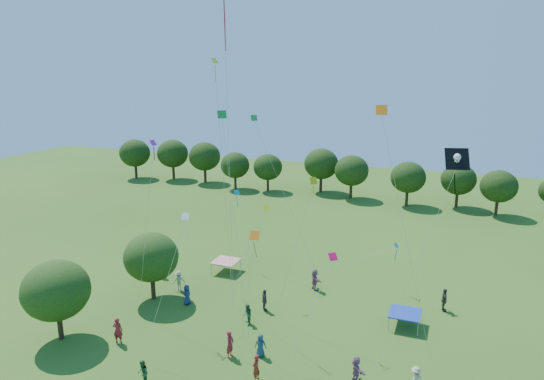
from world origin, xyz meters
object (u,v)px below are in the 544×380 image
at_px(near_tree_north, 151,257).
at_px(tent_red_stripe, 226,261).
at_px(near_tree_west, 56,290).
at_px(red_high_kite, 226,61).
at_px(tent_blue, 405,313).
at_px(pirate_kite, 456,163).

height_order(near_tree_north, tent_red_stripe, near_tree_north).
bearing_deg(near_tree_west, red_high_kite, 19.38).
height_order(tent_blue, pirate_kite, pirate_kite).
bearing_deg(near_tree_north, tent_red_stripe, 66.17).
height_order(pirate_kite, red_high_kite, red_high_kite).
relative_size(near_tree_west, red_high_kite, 0.26).
bearing_deg(near_tree_west, tent_blue, 25.12).
distance_m(near_tree_west, tent_red_stripe, 15.61).
bearing_deg(tent_red_stripe, pirate_kite, -29.01).
bearing_deg(tent_blue, pirate_kite, -68.71).
bearing_deg(near_tree_north, near_tree_west, -107.86).
xyz_separation_m(near_tree_west, tent_blue, (21.88, 10.26, -2.58)).
relative_size(tent_red_stripe, pirate_kite, 0.17).
relative_size(tent_blue, red_high_kite, 0.10).
height_order(near_tree_west, near_tree_north, near_tree_west).
relative_size(near_tree_north, tent_blue, 2.52).
relative_size(tent_blue, pirate_kite, 0.17).
bearing_deg(tent_blue, red_high_kite, -149.44).
height_order(tent_red_stripe, pirate_kite, pirate_kite).
bearing_deg(near_tree_west, pirate_kite, 9.15).
distance_m(near_tree_west, near_tree_north, 7.82).
height_order(near_tree_west, red_high_kite, red_high_kite).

